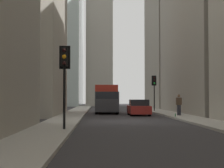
{
  "coord_description": "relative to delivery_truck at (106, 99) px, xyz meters",
  "views": [
    {
      "loc": [
        -25.22,
        2.2,
        1.62
      ],
      "look_at": [
        12.92,
        0.81,
        2.98
      ],
      "focal_mm": 59.93,
      "sensor_mm": 36.0,
      "label": 1
    }
  ],
  "objects": [
    {
      "name": "delivery_truck",
      "position": [
        0.0,
        0.0,
        0.0
      ],
      "size": [
        6.46,
        2.25,
        2.84
      ],
      "color": "red",
      "rests_on": "ground_plane"
    },
    {
      "name": "traffic_light_midblock",
      "position": [
        3.24,
        -5.36,
        1.53
      ],
      "size": [
        0.43,
        0.52,
        3.88
      ],
      "color": "black",
      "rests_on": "sidewalk_left"
    },
    {
      "name": "pedestrian",
      "position": [
        -7.38,
        -5.78,
        -0.39
      ],
      "size": [
        0.26,
        0.44,
        1.71
      ],
      "color": "#33333D",
      "rests_on": "sidewalk_left"
    },
    {
      "name": "sidewalk_right",
      "position": [
        -12.49,
        3.1,
        -1.39
      ],
      "size": [
        90.0,
        2.2,
        0.14
      ],
      "primitive_type": "cube",
      "color": "#A8A399",
      "rests_on": "ground_plane"
    },
    {
      "name": "traffic_light_foreground",
      "position": [
        -20.24,
        2.39,
        1.55
      ],
      "size": [
        0.43,
        0.52,
        3.91
      ],
      "color": "black",
      "rests_on": "sidewalk_right"
    },
    {
      "name": "sidewalk_left",
      "position": [
        -12.49,
        -5.9,
        -1.39
      ],
      "size": [
        90.0,
        2.2,
        0.14
      ],
      "primitive_type": "cube",
      "color": "#A8A399",
      "rests_on": "ground_plane"
    },
    {
      "name": "discarded_bottle",
      "position": [
        -9.29,
        -5.1,
        -1.21
      ],
      "size": [
        0.07,
        0.07,
        0.27
      ],
      "color": "#236033",
      "rests_on": "sidewalk_left"
    },
    {
      "name": "ground_plane",
      "position": [
        -12.49,
        -1.4,
        -1.46
      ],
      "size": [
        135.0,
        135.0,
        0.0
      ],
      "primitive_type": "plane",
      "color": "#302D30"
    },
    {
      "name": "building_left_far",
      "position": [
        17.39,
        -12.0,
        13.29
      ],
      "size": [
        15.09,
        10.0,
        29.49
      ],
      "color": "gray",
      "rests_on": "ground_plane"
    },
    {
      "name": "sedan_red",
      "position": [
        -4.5,
        -2.8,
        -0.8
      ],
      "size": [
        4.3,
        1.78,
        1.42
      ],
      "color": "maroon",
      "rests_on": "ground_plane"
    }
  ]
}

